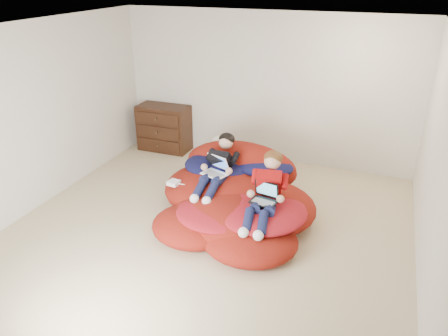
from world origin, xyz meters
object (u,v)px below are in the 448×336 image
dresser (164,128)px  younger_boy (267,189)px  beanbag_pile (236,199)px  older_boy (219,164)px  laptop_white (216,169)px  laptop_black (265,196)px

dresser → younger_boy: 3.26m
beanbag_pile → older_boy: older_boy is taller
dresser → younger_boy: bearing=-39.4°
beanbag_pile → younger_boy: (0.50, -0.29, 0.39)m
older_boy → laptop_white: size_ratio=2.65×
older_boy → beanbag_pile: bearing=-27.5°
dresser → younger_boy: (2.52, -2.07, 0.22)m
dresser → beanbag_pile: 2.70m
younger_boy → laptop_black: younger_boy is taller
dresser → older_boy: bearing=-43.4°
laptop_white → laptop_black: laptop_white is taller
younger_boy → laptop_white: (-0.80, 0.36, -0.01)m
dresser → laptop_white: (1.71, -1.71, 0.20)m
dresser → older_boy: older_boy is taller
younger_boy → laptop_black: bearing=-90.0°
laptop_black → beanbag_pile: bearing=144.4°
laptop_black → laptop_white: bearing=152.4°
dresser → laptop_white: bearing=-45.0°
dresser → laptop_white: size_ratio=2.20×
younger_boy → laptop_white: 0.88m
beanbag_pile → younger_boy: 0.69m
younger_boy → laptop_white: bearing=156.1°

